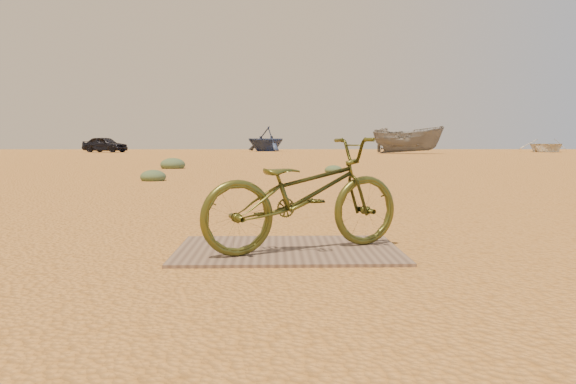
{
  "coord_description": "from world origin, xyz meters",
  "views": [
    {
      "loc": [
        -0.55,
        -4.21,
        0.78
      ],
      "look_at": [
        -0.45,
        -0.23,
        0.43
      ],
      "focal_mm": 35.0,
      "sensor_mm": 36.0,
      "label": 1
    }
  ],
  "objects_px": {
    "boat_far_left": "(266,139)",
    "boat_far_right": "(546,145)",
    "bicycle": "(304,194)",
    "car": "(105,144)",
    "boat_mid_right": "(408,140)",
    "plywood_board": "(288,250)"
  },
  "relations": [
    {
      "from": "boat_far_left",
      "to": "boat_far_right",
      "type": "xyz_separation_m",
      "value": [
        22.98,
        -3.95,
        -0.55
      ]
    },
    {
      "from": "bicycle",
      "to": "boat_far_left",
      "type": "xyz_separation_m",
      "value": [
        -0.91,
        45.61,
        0.67
      ]
    },
    {
      "from": "car",
      "to": "boat_far_left",
      "type": "distance_m",
      "value": 13.53
    },
    {
      "from": "boat_far_left",
      "to": "bicycle",
      "type": "bearing_deg",
      "value": -43.8
    },
    {
      "from": "bicycle",
      "to": "car",
      "type": "height_order",
      "value": "car"
    },
    {
      "from": "boat_far_left",
      "to": "boat_mid_right",
      "type": "distance_m",
      "value": 14.41
    },
    {
      "from": "plywood_board",
      "to": "boat_mid_right",
      "type": "bearing_deg",
      "value": 75.25
    },
    {
      "from": "car",
      "to": "boat_far_right",
      "type": "distance_m",
      "value": 35.66
    },
    {
      "from": "bicycle",
      "to": "car",
      "type": "distance_m",
      "value": 43.07
    },
    {
      "from": "bicycle",
      "to": "boat_far_right",
      "type": "bearing_deg",
      "value": -51.74
    },
    {
      "from": "car",
      "to": "boat_mid_right",
      "type": "bearing_deg",
      "value": -82.24
    },
    {
      "from": "bicycle",
      "to": "boat_mid_right",
      "type": "relative_size",
      "value": 0.31
    },
    {
      "from": "boat_far_right",
      "to": "boat_far_left",
      "type": "bearing_deg",
      "value": -171.83
    },
    {
      "from": "boat_far_right",
      "to": "bicycle",
      "type": "bearing_deg",
      "value": -100.0
    },
    {
      "from": "plywood_board",
      "to": "boat_mid_right",
      "type": "distance_m",
      "value": 36.45
    },
    {
      "from": "boat_mid_right",
      "to": "boat_far_right",
      "type": "relative_size",
      "value": 0.94
    },
    {
      "from": "bicycle",
      "to": "boat_far_left",
      "type": "bearing_deg",
      "value": -22.69
    },
    {
      "from": "plywood_board",
      "to": "car",
      "type": "distance_m",
      "value": 42.98
    },
    {
      "from": "bicycle",
      "to": "boat_mid_right",
      "type": "distance_m",
      "value": 36.48
    },
    {
      "from": "plywood_board",
      "to": "car",
      "type": "height_order",
      "value": "car"
    },
    {
      "from": "car",
      "to": "bicycle",
      "type": "bearing_deg",
      "value": -140.11
    },
    {
      "from": "boat_far_left",
      "to": "boat_far_right",
      "type": "relative_size",
      "value": 0.79
    }
  ]
}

